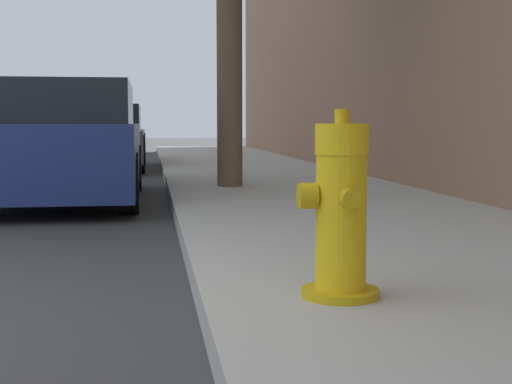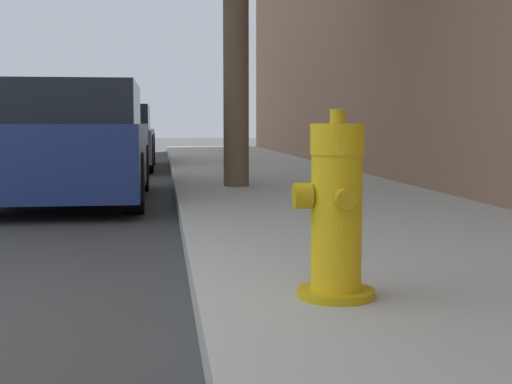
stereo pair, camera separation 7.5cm
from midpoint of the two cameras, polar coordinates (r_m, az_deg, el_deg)
fire_hydrant at (r=3.08m, az=6.07°, el=-1.71°), size 0.36×0.35×0.81m
parked_car_near at (r=8.38m, az=-15.56°, el=3.66°), size 1.75×3.87×1.34m
parked_car_mid at (r=14.20m, az=-12.60°, el=4.26°), size 1.76×4.18×1.24m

